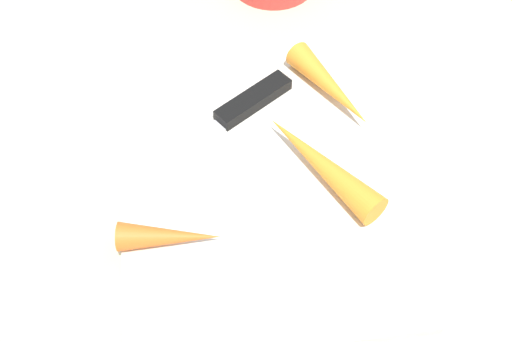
% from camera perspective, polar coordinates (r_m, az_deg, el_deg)
% --- Properties ---
extents(ground_plane, '(1.40, 1.40, 0.00)m').
position_cam_1_polar(ground_plane, '(0.63, 0.00, -0.65)').
color(ground_plane, '#C6B793').
extents(cutting_board, '(0.36, 0.26, 0.01)m').
position_cam_1_polar(cutting_board, '(0.62, 0.00, -0.33)').
color(cutting_board, silver).
rests_on(cutting_board, ground_plane).
extents(knife, '(0.13, 0.18, 0.01)m').
position_cam_1_polar(knife, '(0.67, -1.09, 5.75)').
color(knife, '#B7B7BC').
rests_on(knife, cutting_board).
extents(carrot_shortest, '(0.04, 0.09, 0.03)m').
position_cam_1_polar(carrot_shortest, '(0.57, -7.67, -5.80)').
color(carrot_shortest, orange).
rests_on(carrot_shortest, cutting_board).
extents(carrot_longest, '(0.14, 0.10, 0.03)m').
position_cam_1_polar(carrot_longest, '(0.61, 5.77, 0.68)').
color(carrot_longest, orange).
rests_on(carrot_longest, cutting_board).
extents(carrot_medium, '(0.12, 0.08, 0.03)m').
position_cam_1_polar(carrot_medium, '(0.68, 6.62, 7.44)').
color(carrot_medium, orange).
rests_on(carrot_medium, cutting_board).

